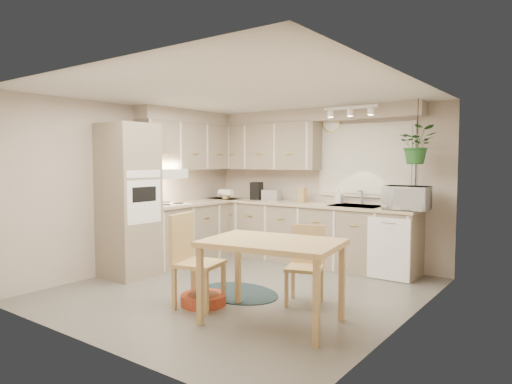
# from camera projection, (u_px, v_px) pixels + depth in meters

# --- Properties ---
(floor) EXTENTS (4.20, 4.20, 0.00)m
(floor) POSITION_uv_depth(u_px,v_px,m) (242.00, 290.00, 5.64)
(floor) COLOR #656259
(floor) RESTS_ON ground
(ceiling) EXTENTS (4.20, 4.20, 0.00)m
(ceiling) POSITION_uv_depth(u_px,v_px,m) (241.00, 94.00, 5.47)
(ceiling) COLOR silver
(ceiling) RESTS_ON wall_back
(wall_back) EXTENTS (4.00, 0.04, 2.40)m
(wall_back) POSITION_uv_depth(u_px,v_px,m) (323.00, 186.00, 7.24)
(wall_back) COLOR #B8A898
(wall_back) RESTS_ON floor
(wall_front) EXTENTS (4.00, 0.04, 2.40)m
(wall_front) POSITION_uv_depth(u_px,v_px,m) (89.00, 208.00, 3.86)
(wall_front) COLOR #B8A898
(wall_front) RESTS_ON floor
(wall_left) EXTENTS (0.04, 4.20, 2.40)m
(wall_left) POSITION_uv_depth(u_px,v_px,m) (135.00, 187.00, 6.73)
(wall_left) COLOR #B8A898
(wall_left) RESTS_ON floor
(wall_right) EXTENTS (0.04, 4.20, 2.40)m
(wall_right) POSITION_uv_depth(u_px,v_px,m) (406.00, 202.00, 4.37)
(wall_right) COLOR #B8A898
(wall_right) RESTS_ON floor
(base_cab_left) EXTENTS (0.60, 1.85, 0.90)m
(base_cab_left) POSITION_uv_depth(u_px,v_px,m) (192.00, 232.00, 7.31)
(base_cab_left) COLOR gray
(base_cab_left) RESTS_ON floor
(base_cab_back) EXTENTS (3.60, 0.60, 0.90)m
(base_cab_back) POSITION_uv_depth(u_px,v_px,m) (302.00, 234.00, 7.17)
(base_cab_back) COLOR gray
(base_cab_back) RESTS_ON floor
(counter_left) EXTENTS (0.64, 1.89, 0.04)m
(counter_left) POSITION_uv_depth(u_px,v_px,m) (192.00, 203.00, 7.27)
(counter_left) COLOR #BCAC89
(counter_left) RESTS_ON base_cab_left
(counter_back) EXTENTS (3.64, 0.64, 0.04)m
(counter_back) POSITION_uv_depth(u_px,v_px,m) (302.00, 204.00, 7.13)
(counter_back) COLOR #BCAC89
(counter_back) RESTS_ON base_cab_back
(oven_stack) EXTENTS (0.65, 0.65, 2.10)m
(oven_stack) POSITION_uv_depth(u_px,v_px,m) (129.00, 201.00, 6.25)
(oven_stack) COLOR gray
(oven_stack) RESTS_ON floor
(wall_oven_face) EXTENTS (0.02, 0.56, 0.58)m
(wall_oven_face) POSITION_uv_depth(u_px,v_px,m) (144.00, 202.00, 6.06)
(wall_oven_face) COLOR white
(wall_oven_face) RESTS_ON oven_stack
(upper_cab_left) EXTENTS (0.35, 2.00, 0.75)m
(upper_cab_left) POSITION_uv_depth(u_px,v_px,m) (191.00, 146.00, 7.39)
(upper_cab_left) COLOR gray
(upper_cab_left) RESTS_ON wall_left
(upper_cab_back) EXTENTS (2.00, 0.35, 0.75)m
(upper_cab_back) POSITION_uv_depth(u_px,v_px,m) (265.00, 147.00, 7.65)
(upper_cab_back) COLOR gray
(upper_cab_back) RESTS_ON wall_back
(soffit_left) EXTENTS (0.30, 2.00, 0.20)m
(soffit_left) POSITION_uv_depth(u_px,v_px,m) (190.00, 117.00, 7.37)
(soffit_left) COLOR #B8A898
(soffit_left) RESTS_ON wall_left
(soffit_back) EXTENTS (3.60, 0.30, 0.20)m
(soffit_back) POSITION_uv_depth(u_px,v_px,m) (308.00, 116.00, 7.16)
(soffit_back) COLOR #B8A898
(soffit_back) RESTS_ON wall_back
(cooktop) EXTENTS (0.52, 0.58, 0.02)m
(cooktop) POSITION_uv_depth(u_px,v_px,m) (165.00, 204.00, 6.80)
(cooktop) COLOR white
(cooktop) RESTS_ON counter_left
(range_hood) EXTENTS (0.40, 0.60, 0.14)m
(range_hood) POSITION_uv_depth(u_px,v_px,m) (164.00, 174.00, 6.78)
(range_hood) COLOR white
(range_hood) RESTS_ON upper_cab_left
(window_blinds) EXTENTS (1.40, 0.02, 1.00)m
(window_blinds) POSITION_uv_depth(u_px,v_px,m) (364.00, 160.00, 6.78)
(window_blinds) COLOR white
(window_blinds) RESTS_ON wall_back
(window_frame) EXTENTS (1.50, 0.02, 1.10)m
(window_frame) POSITION_uv_depth(u_px,v_px,m) (365.00, 160.00, 6.78)
(window_frame) COLOR beige
(window_frame) RESTS_ON wall_back
(sink) EXTENTS (0.70, 0.48, 0.10)m
(sink) POSITION_uv_depth(u_px,v_px,m) (356.00, 209.00, 6.61)
(sink) COLOR #A1A4A9
(sink) RESTS_ON counter_back
(dishwasher_front) EXTENTS (0.58, 0.02, 0.83)m
(dishwasher_front) POSITION_uv_depth(u_px,v_px,m) (388.00, 249.00, 6.04)
(dishwasher_front) COLOR white
(dishwasher_front) RESTS_ON base_cab_back
(track_light_bar) EXTENTS (0.80, 0.04, 0.04)m
(track_light_bar) POSITION_uv_depth(u_px,v_px,m) (350.00, 108.00, 6.31)
(track_light_bar) COLOR white
(track_light_bar) RESTS_ON ceiling
(wall_clock) EXTENTS (0.30, 0.03, 0.30)m
(wall_clock) POSITION_uv_depth(u_px,v_px,m) (331.00, 123.00, 7.06)
(wall_clock) COLOR gold
(wall_clock) RESTS_ON wall_back
(dining_table) EXTENTS (1.43, 1.07, 0.82)m
(dining_table) POSITION_uv_depth(u_px,v_px,m) (272.00, 282.00, 4.48)
(dining_table) COLOR tan
(dining_table) RESTS_ON floor
(chair_left) EXTENTS (0.57, 0.57, 1.02)m
(chair_left) POSITION_uv_depth(u_px,v_px,m) (199.00, 261.00, 4.96)
(chair_left) COLOR tan
(chair_left) RESTS_ON floor
(chair_back) EXTENTS (0.52, 0.52, 0.87)m
(chair_back) POSITION_uv_depth(u_px,v_px,m) (305.00, 266.00, 5.06)
(chair_back) COLOR tan
(chair_back) RESTS_ON floor
(braided_rug) EXTENTS (1.19, 0.97, 0.01)m
(braided_rug) POSITION_uv_depth(u_px,v_px,m) (238.00, 293.00, 5.50)
(braided_rug) COLOR black
(braided_rug) RESTS_ON floor
(pet_bed) EXTENTS (0.66, 0.66, 0.12)m
(pet_bed) POSITION_uv_depth(u_px,v_px,m) (203.00, 299.00, 5.06)
(pet_bed) COLOR #B34723
(pet_bed) RESTS_ON floor
(microwave) EXTENTS (0.60, 0.35, 0.39)m
(microwave) POSITION_uv_depth(u_px,v_px,m) (406.00, 195.00, 6.07)
(microwave) COLOR white
(microwave) RESTS_ON counter_back
(soap_bottle) EXTENTS (0.11, 0.22, 0.10)m
(soap_bottle) POSITION_uv_depth(u_px,v_px,m) (339.00, 201.00, 6.92)
(soap_bottle) COLOR white
(soap_bottle) RESTS_ON counter_back
(hanging_plant) EXTENTS (0.60, 0.63, 0.40)m
(hanging_plant) POSITION_uv_depth(u_px,v_px,m) (417.00, 149.00, 5.95)
(hanging_plant) COLOR #255C26
(hanging_plant) RESTS_ON ceiling
(coffee_maker) EXTENTS (0.21, 0.24, 0.30)m
(coffee_maker) POSITION_uv_depth(u_px,v_px,m) (257.00, 191.00, 7.65)
(coffee_maker) COLOR black
(coffee_maker) RESTS_ON counter_back
(toaster) EXTENTS (0.30, 0.20, 0.17)m
(toaster) POSITION_uv_depth(u_px,v_px,m) (271.00, 195.00, 7.50)
(toaster) COLOR #A1A4A9
(toaster) RESTS_ON counter_back
(knife_block) EXTENTS (0.12, 0.12, 0.23)m
(knife_block) POSITION_uv_depth(u_px,v_px,m) (303.00, 195.00, 7.18)
(knife_block) COLOR tan
(knife_block) RESTS_ON counter_back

